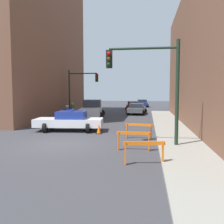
% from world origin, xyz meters
% --- Properties ---
extents(ground_plane, '(120.00, 120.00, 0.00)m').
position_xyz_m(ground_plane, '(0.00, 0.00, 0.00)').
color(ground_plane, '#38383D').
extents(sidewalk_right, '(2.40, 44.00, 0.12)m').
position_xyz_m(sidewalk_right, '(6.20, 0.00, 0.06)').
color(sidewalk_right, gray).
rests_on(sidewalk_right, ground_plane).
extents(building_corner_left, '(14.00, 20.00, 16.01)m').
position_xyz_m(building_corner_left, '(-12.00, 14.00, 8.01)').
color(building_corner_left, brown).
rests_on(building_corner_left, ground_plane).
extents(traffic_light_near, '(3.64, 0.35, 5.20)m').
position_xyz_m(traffic_light_near, '(4.73, 0.20, 3.53)').
color(traffic_light_near, black).
rests_on(traffic_light_near, sidewalk_right).
extents(traffic_light_far, '(3.44, 0.35, 5.20)m').
position_xyz_m(traffic_light_far, '(-3.30, 15.13, 3.40)').
color(traffic_light_far, black).
rests_on(traffic_light_far, ground_plane).
extents(police_car, '(4.85, 2.64, 1.52)m').
position_xyz_m(police_car, '(-0.97, 4.41, 0.72)').
color(police_car, white).
rests_on(police_car, ground_plane).
extents(white_truck, '(3.08, 5.61, 1.90)m').
position_xyz_m(white_truck, '(-1.29, 12.88, 0.91)').
color(white_truck, silver).
rests_on(white_truck, ground_plane).
extents(parked_car_near, '(2.51, 4.44, 1.31)m').
position_xyz_m(parked_car_near, '(3.18, 17.96, 0.67)').
color(parked_car_near, '#474C51').
rests_on(parked_car_near, ground_plane).
extents(parked_car_mid, '(2.32, 4.32, 1.31)m').
position_xyz_m(parked_car_mid, '(2.38, 25.22, 0.67)').
color(parked_car_mid, maroon).
rests_on(parked_car_mid, ground_plane).
extents(parked_car_far, '(2.45, 4.40, 1.31)m').
position_xyz_m(parked_car_far, '(3.50, 32.74, 0.67)').
color(parked_car_far, navy).
rests_on(parked_car_far, ground_plane).
extents(pedestrian_crossing, '(0.48, 0.48, 1.66)m').
position_xyz_m(pedestrian_crossing, '(-2.12, 7.34, 0.86)').
color(pedestrian_crossing, black).
rests_on(pedestrian_crossing, ground_plane).
extents(pedestrian_corner, '(0.37, 0.37, 1.66)m').
position_xyz_m(pedestrian_corner, '(-3.01, 11.80, 0.86)').
color(pedestrian_corner, black).
rests_on(pedestrian_corner, ground_plane).
extents(barrier_front, '(1.59, 0.39, 0.90)m').
position_xyz_m(barrier_front, '(4.34, -3.07, 0.62)').
color(barrier_front, orange).
rests_on(barrier_front, ground_plane).
extents(barrier_mid, '(1.60, 0.18, 0.90)m').
position_xyz_m(barrier_mid, '(3.81, -0.82, 0.62)').
color(barrier_mid, orange).
rests_on(barrier_mid, ground_plane).
extents(barrier_back, '(1.59, 0.40, 0.90)m').
position_xyz_m(barrier_back, '(3.97, 2.14, 0.62)').
color(barrier_back, orange).
rests_on(barrier_back, ground_plane).
extents(traffic_cone, '(0.36, 0.36, 0.66)m').
position_xyz_m(traffic_cone, '(1.30, 3.54, 0.32)').
color(traffic_cone, black).
rests_on(traffic_cone, ground_plane).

